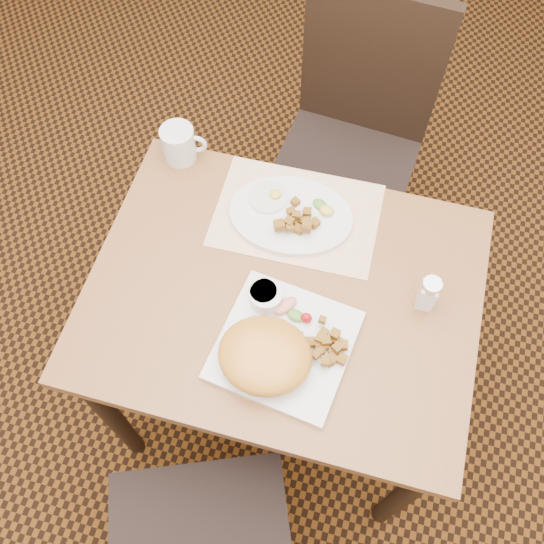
{
  "coord_description": "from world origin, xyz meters",
  "views": [
    {
      "loc": [
        0.14,
        -0.61,
        2.0
      ],
      "look_at": [
        -0.03,
        0.0,
        0.82
      ],
      "focal_mm": 40.0,
      "sensor_mm": 36.0,
      "label": 1
    }
  ],
  "objects": [
    {
      "name": "ground",
      "position": [
        0.0,
        0.0,
        0.0
      ],
      "size": [
        8.0,
        8.0,
        0.0
      ],
      "primitive_type": "plane",
      "color": "black",
      "rests_on": "ground"
    },
    {
      "name": "table",
      "position": [
        0.0,
        0.0,
        0.64
      ],
      "size": [
        0.9,
        0.7,
        0.75
      ],
      "color": "brown",
      "rests_on": "ground"
    },
    {
      "name": "chair_far",
      "position": [
        0.05,
        0.7,
        0.54
      ],
      "size": [
        0.46,
        0.47,
        0.97
      ],
      "rotation": [
        0.0,
        0.0,
        3.05
      ],
      "color": "black",
      "rests_on": "ground"
    },
    {
      "name": "placemat",
      "position": [
        -0.02,
        0.21,
        0.75
      ],
      "size": [
        0.41,
        0.29,
        0.0
      ],
      "primitive_type": "cube",
      "rotation": [
        0.0,
        0.0,
        0.03
      ],
      "color": "white",
      "rests_on": "table"
    },
    {
      "name": "plate_square",
      "position": [
        0.04,
        -0.13,
        0.76
      ],
      "size": [
        0.31,
        0.31,
        0.02
      ],
      "primitive_type": "cube",
      "rotation": [
        0.0,
        0.0,
        -0.13
      ],
      "color": "silver",
      "rests_on": "table"
    },
    {
      "name": "plate_oval",
      "position": [
        -0.03,
        0.2,
        0.76
      ],
      "size": [
        0.32,
        0.25,
        0.02
      ],
      "primitive_type": null,
      "rotation": [
        0.0,
        0.0,
        0.06
      ],
      "color": "silver",
      "rests_on": "placemat"
    },
    {
      "name": "hollandaise_mound",
      "position": [
        0.01,
        -0.18,
        0.8
      ],
      "size": [
        0.2,
        0.18,
        0.07
      ],
      "color": "orange",
      "rests_on": "plate_square"
    },
    {
      "name": "ramekin",
      "position": [
        -0.03,
        -0.04,
        0.79
      ],
      "size": [
        0.08,
        0.07,
        0.04
      ],
      "color": "silver",
      "rests_on": "plate_square"
    },
    {
      "name": "garnish_sq",
      "position": [
        0.04,
        -0.05,
        0.78
      ],
      "size": [
        0.1,
        0.07,
        0.03
      ],
      "color": "#387223",
      "rests_on": "plate_square"
    },
    {
      "name": "fried_egg",
      "position": [
        -0.1,
        0.23,
        0.77
      ],
      "size": [
        0.1,
        0.1,
        0.02
      ],
      "color": "white",
      "rests_on": "plate_oval"
    },
    {
      "name": "garnish_ov",
      "position": [
        0.04,
        0.23,
        0.78
      ],
      "size": [
        0.06,
        0.05,
        0.02
      ],
      "color": "#387223",
      "rests_on": "plate_oval"
    },
    {
      "name": "salt_shaker",
      "position": [
        0.32,
        0.05,
        0.8
      ],
      "size": [
        0.04,
        0.04,
        0.1
      ],
      "color": "white",
      "rests_on": "table"
    },
    {
      "name": "coffee_mug",
      "position": [
        -0.36,
        0.31,
        0.8
      ],
      "size": [
        0.12,
        0.09,
        0.1
      ],
      "color": "silver",
      "rests_on": "table"
    },
    {
      "name": "home_fries_sq",
      "position": [
        0.12,
        -0.12,
        0.78
      ],
      "size": [
        0.12,
        0.11,
        0.03
      ],
      "color": "#8D5A16",
      "rests_on": "plate_square"
    },
    {
      "name": "home_fries_ov",
      "position": [
        -0.01,
        0.18,
        0.78
      ],
      "size": [
        0.11,
        0.11,
        0.04
      ],
      "color": "#8D5A16",
      "rests_on": "plate_oval"
    }
  ]
}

